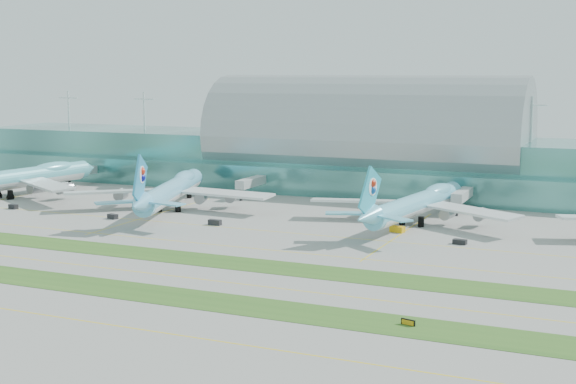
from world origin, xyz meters
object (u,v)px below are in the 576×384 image
at_px(airliner_a, 14,178).
at_px(airliner_b, 172,189).
at_px(airliner_c, 418,202).
at_px(taxiway_sign_east, 408,322).
at_px(terminal, 366,152).

xyz_separation_m(airliner_a, airliner_b, (65.58, -0.16, -0.32)).
bearing_deg(airliner_c, airliner_b, -166.63).
bearing_deg(airliner_b, airliner_a, 162.52).
bearing_deg(airliner_c, taxiway_sign_east, -68.73).
bearing_deg(terminal, taxiway_sign_east, -69.28).
relative_size(airliner_a, airliner_b, 1.07).
bearing_deg(taxiway_sign_east, terminal, 124.67).
height_order(airliner_a, taxiway_sign_east, airliner_a).
height_order(airliner_c, taxiway_sign_east, airliner_c).
relative_size(airliner_a, airliner_c, 1.11).
bearing_deg(taxiway_sign_east, airliner_c, 117.59).
relative_size(airliner_b, airliner_c, 1.03).
bearing_deg(airliner_a, airliner_c, 11.24).
relative_size(terminal, airliner_c, 4.59).
bearing_deg(taxiway_sign_east, airliner_b, 153.50).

